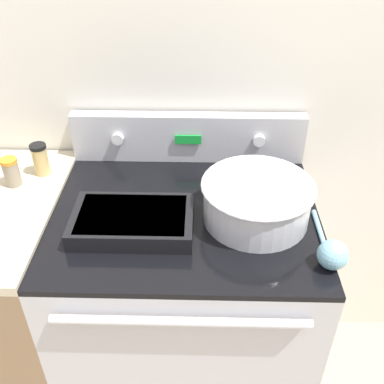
{
  "coord_description": "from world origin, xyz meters",
  "views": [
    {
      "loc": [
        0.05,
        -0.74,
        1.78
      ],
      "look_at": [
        0.02,
        0.35,
        1.0
      ],
      "focal_mm": 42.0,
      "sensor_mm": 36.0,
      "label": 1
    }
  ],
  "objects_px": {
    "casserole_dish": "(133,220)",
    "spice_jar_black_cap": "(40,159)",
    "mixing_bowl": "(257,199)",
    "ladle": "(332,253)",
    "spice_jar_orange_cap": "(11,172)"
  },
  "relations": [
    {
      "from": "casserole_dish",
      "to": "spice_jar_black_cap",
      "type": "relative_size",
      "value": 3.16
    },
    {
      "from": "mixing_bowl",
      "to": "ladle",
      "type": "xyz_separation_m",
      "value": [
        0.18,
        -0.19,
        -0.03
      ]
    },
    {
      "from": "casserole_dish",
      "to": "ladle",
      "type": "height_order",
      "value": "ladle"
    },
    {
      "from": "spice_jar_black_cap",
      "to": "spice_jar_orange_cap",
      "type": "xyz_separation_m",
      "value": [
        -0.07,
        -0.07,
        -0.01
      ]
    },
    {
      "from": "spice_jar_black_cap",
      "to": "spice_jar_orange_cap",
      "type": "distance_m",
      "value": 0.1
    },
    {
      "from": "spice_jar_orange_cap",
      "to": "ladle",
      "type": "bearing_deg",
      "value": -19.06
    },
    {
      "from": "mixing_bowl",
      "to": "casserole_dish",
      "type": "height_order",
      "value": "mixing_bowl"
    },
    {
      "from": "ladle",
      "to": "casserole_dish",
      "type": "bearing_deg",
      "value": 166.44
    },
    {
      "from": "mixing_bowl",
      "to": "spice_jar_black_cap",
      "type": "height_order",
      "value": "mixing_bowl"
    },
    {
      "from": "ladle",
      "to": "spice_jar_black_cap",
      "type": "relative_size",
      "value": 2.41
    },
    {
      "from": "casserole_dish",
      "to": "spice_jar_black_cap",
      "type": "height_order",
      "value": "spice_jar_black_cap"
    },
    {
      "from": "mixing_bowl",
      "to": "ladle",
      "type": "height_order",
      "value": "mixing_bowl"
    },
    {
      "from": "mixing_bowl",
      "to": "casserole_dish",
      "type": "relative_size",
      "value": 0.95
    },
    {
      "from": "ladle",
      "to": "mixing_bowl",
      "type": "bearing_deg",
      "value": 133.85
    },
    {
      "from": "mixing_bowl",
      "to": "spice_jar_orange_cap",
      "type": "height_order",
      "value": "mixing_bowl"
    }
  ]
}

